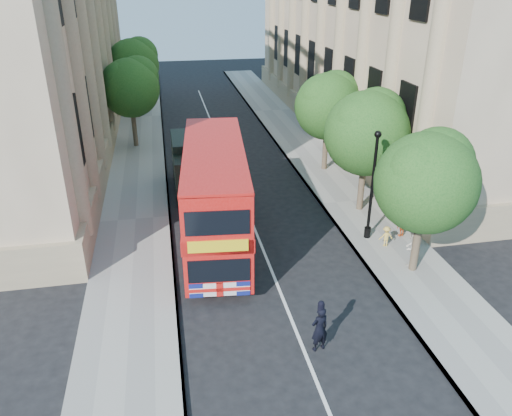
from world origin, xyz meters
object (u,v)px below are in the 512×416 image
double_decker_bus (215,194)px  box_van (193,167)px  woman_pedestrian (412,248)px  lamp_post (372,190)px  police_constable (320,329)px

double_decker_bus → box_van: 6.45m
double_decker_bus → woman_pedestrian: (7.82, -3.57, -1.57)m
box_van → woman_pedestrian: box_van is taller
double_decker_bus → woman_pedestrian: size_ratio=6.18×
double_decker_bus → box_van: (-0.57, 6.34, -1.03)m
lamp_post → box_van: 10.54m
box_van → police_constable: size_ratio=3.12×
police_constable → woman_pedestrian: bearing=-156.4°
lamp_post → double_decker_bus: size_ratio=0.52×
double_decker_bus → police_constable: bearing=-67.0°
police_constable → woman_pedestrian: (5.36, 4.23, 0.08)m
double_decker_bus → police_constable: (2.46, -7.81, -1.66)m
lamp_post → police_constable: size_ratio=3.06×
box_van → lamp_post: bearing=-44.2°
lamp_post → box_van: lamp_post is taller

